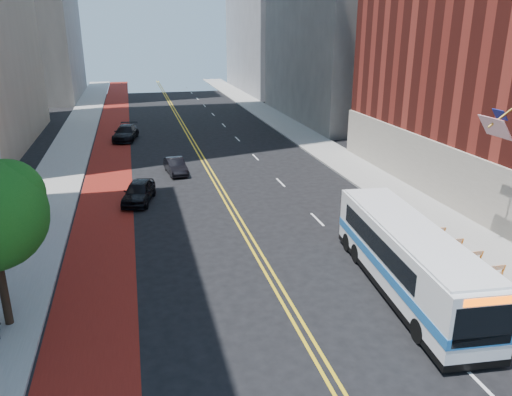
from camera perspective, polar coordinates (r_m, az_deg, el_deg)
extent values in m
plane|color=black|center=(18.34, 8.46, -19.63)|extent=(160.00, 160.00, 0.00)
cube|color=gray|center=(44.98, -21.34, 3.17)|extent=(4.00, 140.00, 0.15)
cube|color=gray|center=(48.02, 8.35, 5.23)|extent=(4.00, 140.00, 0.15)
cube|color=maroon|center=(44.64, -16.37, 3.50)|extent=(3.60, 140.00, 0.01)
cube|color=gold|center=(44.95, -6.24, 4.27)|extent=(0.14, 140.00, 0.01)
cube|color=gold|center=(44.99, -5.79, 4.31)|extent=(0.14, 140.00, 0.01)
cube|color=silver|center=(19.16, 25.18, -19.55)|extent=(0.14, 2.20, 0.01)
cube|color=silver|center=(24.67, 13.65, -9.03)|extent=(0.14, 2.20, 0.01)
cube|color=silver|center=(31.28, 7.02, -2.44)|extent=(0.14, 2.20, 0.01)
cube|color=silver|center=(38.42, 2.82, 1.80)|extent=(0.14, 2.20, 0.01)
cube|color=silver|center=(45.84, -0.05, 4.69)|extent=(0.14, 2.20, 0.01)
cube|color=silver|center=(53.43, -2.13, 6.76)|extent=(0.14, 2.20, 0.01)
cube|color=silver|center=(61.13, -3.70, 8.30)|extent=(0.14, 2.20, 0.01)
cube|color=silver|center=(68.89, -4.92, 9.50)|extent=(0.14, 2.20, 0.01)
cube|color=silver|center=(76.71, -5.91, 10.44)|extent=(0.14, 2.20, 0.01)
cube|color=silver|center=(84.55, -6.71, 11.21)|extent=(0.14, 2.20, 0.01)
cube|color=silver|center=(92.43, -7.38, 11.85)|extent=(0.14, 2.20, 0.01)
cube|color=silver|center=(100.32, -7.95, 12.39)|extent=(0.14, 2.20, 0.01)
cube|color=#9E9384|center=(33.40, 23.43, 1.11)|extent=(0.50, 36.00, 4.00)
cube|color=black|center=(34.48, 22.40, 0.20)|extent=(0.35, 2.80, 2.20)
cube|color=black|center=(40.04, 16.64, 3.36)|extent=(0.35, 2.80, 2.20)
cube|color=#B21419|center=(27.88, 25.64, 7.29)|extent=(0.75, 1.90, 1.05)
cube|color=navy|center=(28.48, 26.10, 8.57)|extent=(0.39, 0.85, 0.52)
cube|color=orange|center=(24.29, 26.52, -9.80)|extent=(0.32, 0.06, 0.99)
cube|color=orange|center=(25.32, 24.30, -8.27)|extent=(0.32, 0.06, 0.99)
cube|color=orange|center=(25.98, 26.23, -7.86)|extent=(0.32, 0.06, 0.99)
cube|color=orange|center=(25.48, 25.41, -7.26)|extent=(1.25, 0.05, 0.22)
cube|color=orange|center=(25.63, 25.30, -7.97)|extent=(1.25, 0.05, 0.18)
cube|color=orange|center=(26.40, 22.27, -6.85)|extent=(0.32, 0.06, 0.99)
cube|color=orange|center=(27.04, 24.18, -6.50)|extent=(0.32, 0.06, 0.99)
cube|color=orange|center=(26.56, 23.35, -5.90)|extent=(1.25, 0.05, 0.22)
cube|color=orange|center=(26.70, 23.25, -6.58)|extent=(1.25, 0.05, 0.18)
cube|color=orange|center=(27.53, 20.42, -5.54)|extent=(0.32, 0.06, 0.99)
cube|color=orange|center=(28.14, 22.29, -5.24)|extent=(0.32, 0.06, 0.99)
cube|color=orange|center=(27.68, 21.47, -4.63)|extent=(1.25, 0.05, 0.22)
cube|color=orange|center=(27.81, 21.38, -5.30)|extent=(1.25, 0.05, 0.18)
cube|color=orange|center=(28.70, 18.73, -4.33)|extent=(0.32, 0.06, 0.99)
cube|color=orange|center=(29.29, 20.55, -4.07)|extent=(0.32, 0.06, 0.99)
cube|color=orange|center=(28.84, 19.74, -3.47)|extent=(1.25, 0.05, 0.22)
cube|color=orange|center=(28.97, 19.66, -4.11)|extent=(1.25, 0.05, 0.18)
cylinder|color=black|center=(22.08, -26.93, -9.11)|extent=(0.32, 0.32, 3.20)
sphere|color=#0E420E|center=(20.98, -26.58, 0.22)|extent=(2.80, 2.80, 2.80)
cube|color=white|center=(23.22, 16.98, -6.53)|extent=(3.51, 11.66, 2.73)
cube|color=#1F61AA|center=(23.39, 16.88, -7.43)|extent=(3.55, 11.71, 0.43)
cube|color=black|center=(23.66, 16.30, -4.76)|extent=(3.25, 8.24, 0.91)
cube|color=black|center=(18.81, 24.56, -13.17)|extent=(2.19, 0.29, 1.53)
cube|color=black|center=(27.89, 12.13, -0.84)|extent=(1.99, 0.27, 0.96)
cube|color=#FF5905|center=(18.34, 24.99, -10.63)|extent=(1.74, 0.23, 0.29)
cube|color=white|center=(22.66, 17.32, -3.31)|extent=(3.34, 11.08, 0.11)
cube|color=black|center=(23.82, 16.66, -9.50)|extent=(3.54, 11.70, 0.29)
cylinder|color=black|center=(20.48, 18.14, -14.24)|extent=(0.37, 0.98, 0.96)
cylinder|color=black|center=(21.53, 23.67, -13.23)|extent=(0.37, 0.98, 0.96)
cylinder|color=black|center=(25.97, 11.45, -6.21)|extent=(0.37, 0.98, 0.96)
cylinder|color=black|center=(26.80, 16.02, -5.78)|extent=(0.37, 0.98, 0.96)
cylinder|color=black|center=(27.14, 10.47, -5.00)|extent=(0.37, 0.98, 0.96)
cylinder|color=black|center=(27.94, 14.87, -4.62)|extent=(0.37, 0.98, 0.96)
imported|color=black|center=(34.79, -13.27, 0.71)|extent=(2.72, 4.64, 1.48)
imported|color=black|center=(41.09, -9.18, 3.64)|extent=(1.77, 3.98, 1.27)
imported|color=black|center=(54.55, -14.68, 7.22)|extent=(3.06, 5.54, 1.52)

